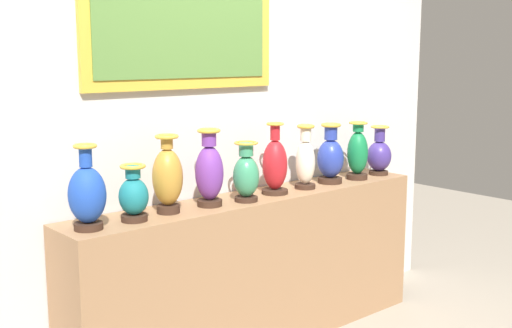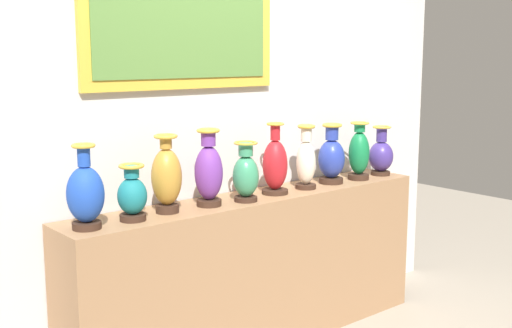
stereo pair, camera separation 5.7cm
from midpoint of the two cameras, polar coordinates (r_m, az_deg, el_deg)
The scene contains 12 objects.
display_shelf at distance 3.92m, azimuth -0.42°, elevation -9.30°, with size 2.41×0.37×0.91m, color #99704C.
back_wall at distance 3.91m, azimuth -2.87°, elevation 4.13°, with size 3.65×0.14×2.68m.
vase_sapphire at distance 3.15m, azimuth -15.07°, elevation -2.59°, with size 0.18×0.18×0.41m.
vase_teal at distance 3.27m, azimuth -11.16°, elevation -2.72°, with size 0.15×0.15×0.29m.
vase_ochre at distance 3.39m, azimuth -8.22°, elevation -1.13°, with size 0.16×0.16×0.41m.
vase_violet at distance 3.53m, azimuth -4.57°, elevation -0.66°, with size 0.15×0.15×0.42m.
vase_jade at distance 3.63m, azimuth -1.32°, elevation -0.94°, with size 0.15×0.15×0.34m.
vase_crimson at distance 3.83m, azimuth 1.24°, elevation -0.08°, with size 0.16×0.16×0.42m.
vase_ivory at distance 3.98m, azimuth 3.94°, elevation 0.29°, with size 0.13×0.13×0.40m.
vase_cobalt at distance 4.17m, azimuth 6.15°, elevation 0.57°, with size 0.17×0.17×0.38m.
vase_emerald at distance 4.32m, azimuth 8.51°, elevation 0.93°, with size 0.14×0.14×0.38m.
vase_indigo at distance 4.51m, azimuth 10.38°, elevation 0.81°, with size 0.17×0.17×0.34m.
Camera 1 is at (-2.42, -2.80, 1.73)m, focal length 45.69 mm.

